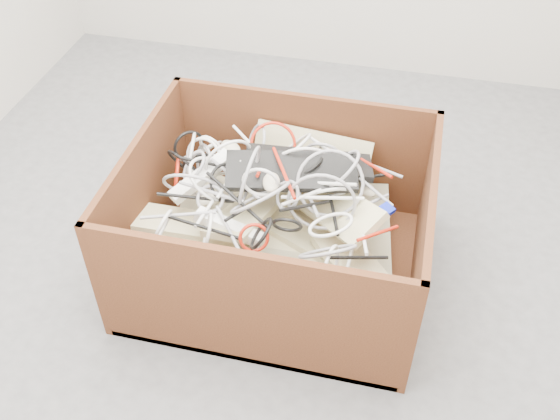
% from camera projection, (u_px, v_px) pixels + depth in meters
% --- Properties ---
extents(ground, '(3.00, 3.00, 0.00)m').
position_uv_depth(ground, '(259.00, 242.00, 2.63)').
color(ground, '#4F5052').
rests_on(ground, ground).
extents(cardboard_box, '(1.06, 0.88, 0.54)m').
position_uv_depth(cardboard_box, '(275.00, 243.00, 2.43)').
color(cardboard_box, '#371A0D').
rests_on(cardboard_box, ground).
extents(keyboard_pile, '(1.14, 0.80, 0.38)m').
position_uv_depth(keyboard_pile, '(284.00, 210.00, 2.36)').
color(keyboard_pile, beige).
rests_on(keyboard_pile, cardboard_box).
extents(mice_scatter, '(0.66, 0.64, 0.22)m').
position_uv_depth(mice_scatter, '(265.00, 210.00, 2.26)').
color(mice_scatter, beige).
rests_on(mice_scatter, keyboard_pile).
extents(power_strip_left, '(0.20, 0.25, 0.11)m').
position_uv_depth(power_strip_left, '(201.00, 176.00, 2.36)').
color(power_strip_left, white).
rests_on(power_strip_left, keyboard_pile).
extents(power_strip_right, '(0.26, 0.09, 0.08)m').
position_uv_depth(power_strip_right, '(229.00, 227.00, 2.21)').
color(power_strip_right, white).
rests_on(power_strip_right, keyboard_pile).
extents(vga_plug, '(0.06, 0.06, 0.03)m').
position_uv_depth(vga_plug, '(387.00, 209.00, 2.24)').
color(vga_plug, '#0C1DC2').
rests_on(vga_plug, keyboard_pile).
extents(cable_tangle, '(0.92, 0.78, 0.42)m').
position_uv_depth(cable_tangle, '(260.00, 182.00, 2.30)').
color(cable_tangle, silver).
rests_on(cable_tangle, keyboard_pile).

